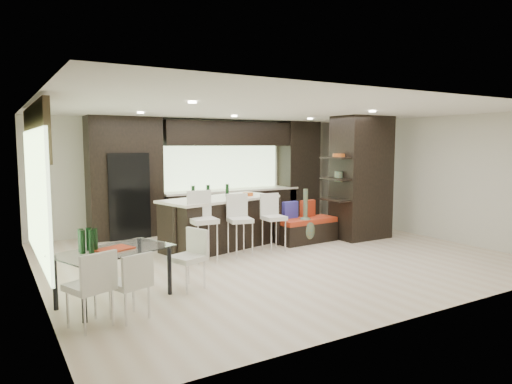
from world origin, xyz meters
TOP-DOWN VIEW (x-y plane):
  - ground at (0.00, 0.00)m, footprint 8.00×8.00m
  - back_wall at (0.00, 3.50)m, footprint 8.00×0.02m
  - left_wall at (-4.00, 0.00)m, footprint 0.02×7.00m
  - right_wall at (4.00, 0.00)m, footprint 0.02×7.00m
  - ceiling at (0.00, 0.00)m, footprint 8.00×7.00m
  - window_left at (-3.96, 0.20)m, footprint 0.04×3.20m
  - window_back at (0.60, 3.46)m, footprint 3.40×0.04m
  - stone_accent at (-3.93, 0.20)m, footprint 0.08×3.00m
  - ceiling_spots at (0.00, 0.25)m, footprint 4.00×3.00m
  - back_cabinetry at (0.50, 3.17)m, footprint 6.80×0.68m
  - refrigerator at (-1.90, 3.12)m, footprint 0.90×0.68m
  - partition_column at (2.60, 0.40)m, footprint 1.20×0.80m
  - kitchen_island at (-0.54, 1.11)m, footprint 2.64×1.64m
  - stool_left at (-1.29, 0.26)m, footprint 0.48×0.48m
  - stool_mid at (-0.54, 0.28)m, footprint 0.48×0.48m
  - stool_right at (0.22, 0.28)m, footprint 0.42×0.42m
  - bench at (1.28, 0.62)m, footprint 1.38×0.60m
  - floor_vase at (1.16, 0.52)m, footprint 0.54×0.54m
  - dining_table at (-3.17, -1.08)m, footprint 1.66×1.29m
  - chair_near at (-3.17, -1.77)m, footprint 0.52×0.52m
  - chair_far at (-3.63, -1.79)m, footprint 0.58×0.58m
  - chair_end at (-2.14, -1.08)m, footprint 0.55×0.55m

SIDE VIEW (x-z plane):
  - ground at x=0.00m, z-range 0.00..0.00m
  - bench at x=1.28m, z-range 0.00..0.52m
  - dining_table at x=-3.17m, z-range 0.00..0.70m
  - chair_near at x=-3.17m, z-range 0.00..0.76m
  - chair_end at x=-2.14m, z-range 0.00..0.80m
  - chair_far at x=-3.63m, z-range 0.00..0.83m
  - stool_right at x=0.22m, z-range 0.00..0.91m
  - stool_mid at x=-0.54m, z-range 0.00..0.94m
  - stool_left at x=-1.29m, z-range 0.00..1.02m
  - kitchen_island at x=-0.54m, z-range 0.00..1.02m
  - floor_vase at x=1.16m, z-range 0.00..1.16m
  - refrigerator at x=-1.90m, z-range 0.00..1.90m
  - back_wall at x=0.00m, z-range 0.00..2.70m
  - left_wall at x=-4.00m, z-range 0.00..2.70m
  - right_wall at x=4.00m, z-range 0.00..2.70m
  - window_left at x=-3.96m, z-range 0.40..2.30m
  - back_cabinetry at x=0.50m, z-range 0.00..2.70m
  - partition_column at x=2.60m, z-range 0.00..2.70m
  - window_back at x=0.60m, z-range 0.95..2.15m
  - stone_accent at x=-3.93m, z-range 1.85..2.65m
  - ceiling_spots at x=0.00m, z-range 2.67..2.69m
  - ceiling at x=0.00m, z-range 2.69..2.71m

